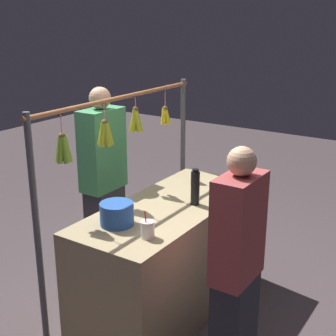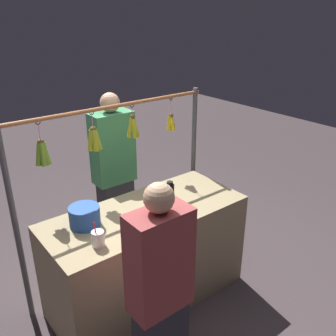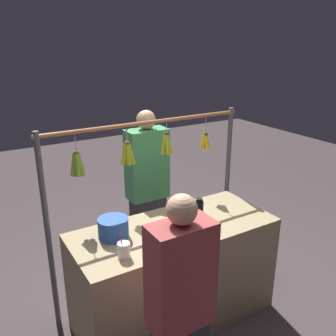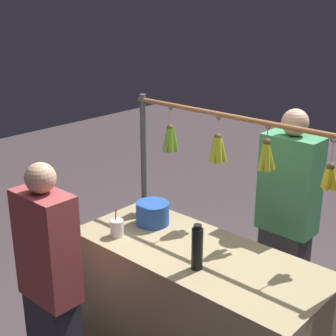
# 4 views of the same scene
# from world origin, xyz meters

# --- Properties ---
(ground_plane) EXTENTS (12.00, 12.00, 0.00)m
(ground_plane) POSITION_xyz_m (0.00, 0.00, 0.00)
(ground_plane) COLOR #453A3D
(market_counter) EXTENTS (1.63, 0.70, 0.86)m
(market_counter) POSITION_xyz_m (0.00, 0.00, 0.43)
(market_counter) COLOR tan
(market_counter) RESTS_ON ground
(display_rack) EXTENTS (1.82, 0.13, 1.66)m
(display_rack) POSITION_xyz_m (0.04, -0.42, 1.15)
(display_rack) COLOR #4C4C51
(display_rack) RESTS_ON ground
(water_bottle) EXTENTS (0.07, 0.07, 0.27)m
(water_bottle) POSITION_xyz_m (-0.12, 0.15, 0.99)
(water_bottle) COLOR black
(water_bottle) RESTS_ON market_counter
(blue_bucket) EXTENTS (0.23, 0.23, 0.15)m
(blue_bucket) POSITION_xyz_m (0.47, -0.10, 0.94)
(blue_bucket) COLOR #2652A8
(blue_bucket) RESTS_ON market_counter
(drink_cup) EXTENTS (0.09, 0.09, 0.18)m
(drink_cup) POSITION_xyz_m (0.52, 0.19, 0.92)
(drink_cup) COLOR silver
(drink_cup) RESTS_ON market_counter
(vendor_person) EXTENTS (0.39, 0.21, 1.65)m
(vendor_person) POSITION_xyz_m (-0.17, -0.77, 0.81)
(vendor_person) COLOR #2D2D38
(vendor_person) RESTS_ON ground
(customer_person) EXTENTS (0.36, 0.20, 1.52)m
(customer_person) POSITION_xyz_m (0.44, 0.77, 0.75)
(customer_person) COLOR #2D2D38
(customer_person) RESTS_ON ground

